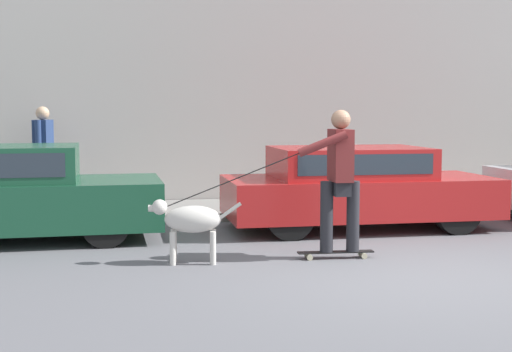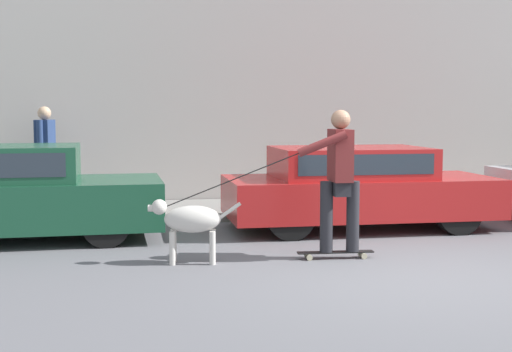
{
  "view_description": "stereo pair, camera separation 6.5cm",
  "coord_description": "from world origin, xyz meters",
  "views": [
    {
      "loc": [
        -3.23,
        -6.95,
        1.76
      ],
      "look_at": [
        -1.42,
        1.61,
        0.95
      ],
      "focal_mm": 50.0,
      "sensor_mm": 36.0,
      "label": 1
    },
    {
      "loc": [
        -3.17,
        -6.96,
        1.76
      ],
      "look_at": [
        -1.42,
        1.61,
        0.95
      ],
      "focal_mm": 50.0,
      "sensor_mm": 36.0,
      "label": 2
    }
  ],
  "objects": [
    {
      "name": "back_wall",
      "position": [
        0.0,
        6.04,
        2.73
      ],
      "size": [
        32.0,
        0.3,
        5.46
      ],
      "color": "#B2ADA8",
      "rests_on": "ground_plane"
    },
    {
      "name": "parked_car_0",
      "position": [
        -4.51,
        3.0,
        0.63
      ],
      "size": [
        3.95,
        1.65,
        1.29
      ],
      "rotation": [
        0.0,
        0.0,
        0.0
      ],
      "color": "black",
      "rests_on": "ground_plane"
    },
    {
      "name": "sidewalk_curb",
      "position": [
        0.0,
        4.95,
        0.07
      ],
      "size": [
        30.0,
        1.86,
        0.14
      ],
      "color": "gray",
      "rests_on": "ground_plane"
    },
    {
      "name": "pedestrian_with_bag",
      "position": [
        -4.23,
        5.28,
        1.06
      ],
      "size": [
        0.31,
        0.75,
        1.68
      ],
      "rotation": [
        0.0,
        0.0,
        -0.2
      ],
      "color": "#3D4760",
      "rests_on": "sidewalk_curb"
    },
    {
      "name": "ground_plane",
      "position": [
        0.0,
        0.0,
        0.0
      ],
      "size": [
        36.0,
        36.0,
        0.0
      ],
      "primitive_type": "plane",
      "color": "slate"
    },
    {
      "name": "parked_car_1",
      "position": [
        0.4,
        3.0,
        0.61
      ],
      "size": [
        3.98,
        1.77,
        1.22
      ],
      "rotation": [
        0.0,
        0.0,
        -0.02
      ],
      "color": "black",
      "rests_on": "ground_plane"
    },
    {
      "name": "skateboarder",
      "position": [
        -0.54,
        1.02,
        1.01
      ],
      "size": [
        2.53,
        0.63,
        1.76
      ],
      "rotation": [
        0.0,
        0.0,
        3.07
      ],
      "color": "beige",
      "rests_on": "ground_plane"
    },
    {
      "name": "dog",
      "position": [
        -2.29,
        1.11,
        0.5
      ],
      "size": [
        1.06,
        0.42,
        0.74
      ],
      "rotation": [
        0.0,
        0.0,
        2.98
      ],
      "color": "beige",
      "rests_on": "ground_plane"
    }
  ]
}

